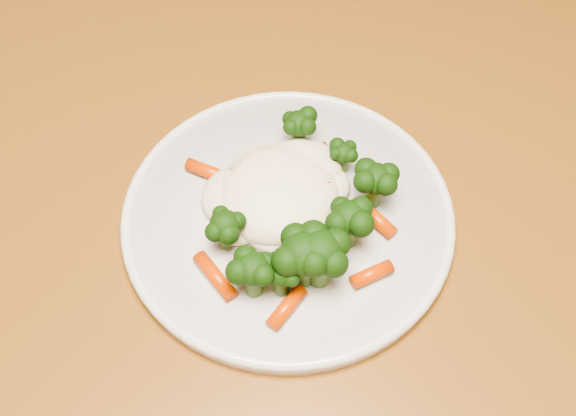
% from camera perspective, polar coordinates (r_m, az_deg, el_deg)
% --- Properties ---
extents(dining_table, '(1.39, 1.00, 0.75)m').
position_cam_1_polar(dining_table, '(0.70, -6.81, -5.34)').
color(dining_table, brown).
rests_on(dining_table, ground).
extents(plate, '(0.28, 0.28, 0.01)m').
position_cam_1_polar(plate, '(0.62, 0.00, -0.77)').
color(plate, white).
rests_on(plate, dining_table).
extents(meal, '(0.18, 0.19, 0.05)m').
position_cam_1_polar(meal, '(0.59, 0.52, -0.31)').
color(meal, '#FFEECB').
rests_on(meal, plate).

